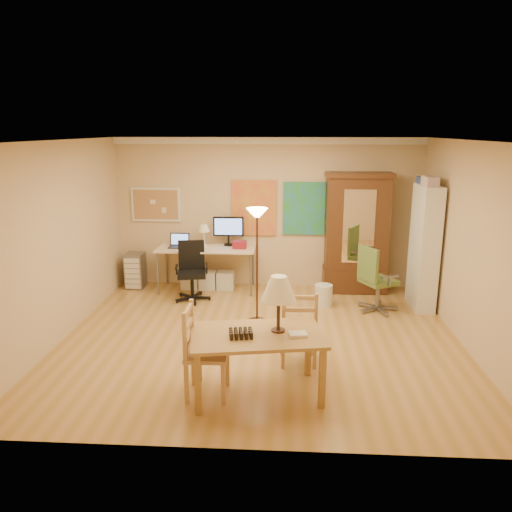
# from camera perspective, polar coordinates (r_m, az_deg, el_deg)

# --- Properties ---
(floor) EXTENTS (5.50, 5.50, 0.00)m
(floor) POSITION_cam_1_polar(r_m,az_deg,el_deg) (7.07, 0.53, -9.38)
(floor) COLOR #A87E3B
(floor) RESTS_ON ground
(crown_molding) EXTENTS (5.50, 0.08, 0.12)m
(crown_molding) POSITION_cam_1_polar(r_m,az_deg,el_deg) (8.93, 1.41, 13.03)
(crown_molding) COLOR white
(crown_molding) RESTS_ON floor
(corkboard) EXTENTS (0.90, 0.04, 0.62)m
(corkboard) POSITION_cam_1_polar(r_m,az_deg,el_deg) (9.34, -11.37, 5.79)
(corkboard) COLOR tan
(corkboard) RESTS_ON floor
(art_panel_left) EXTENTS (0.80, 0.04, 1.00)m
(art_panel_left) POSITION_cam_1_polar(r_m,az_deg,el_deg) (9.06, -0.22, 5.50)
(art_panel_left) COLOR gold
(art_panel_left) RESTS_ON floor
(art_panel_right) EXTENTS (0.75, 0.04, 0.95)m
(art_panel_right) POSITION_cam_1_polar(r_m,az_deg,el_deg) (9.05, 5.50, 5.42)
(art_panel_right) COLOR teal
(art_panel_right) RESTS_ON floor
(dining_table) EXTENTS (1.54, 1.07, 1.33)m
(dining_table) POSITION_cam_1_polar(r_m,az_deg,el_deg) (5.39, 1.03, -7.44)
(dining_table) COLOR brown
(dining_table) RESTS_ON floor
(ladder_chair_back) EXTENTS (0.46, 0.44, 0.96)m
(ladder_chair_back) POSITION_cam_1_polar(r_m,az_deg,el_deg) (6.22, 4.89, -8.34)
(ladder_chair_back) COLOR tan
(ladder_chair_back) RESTS_ON floor
(ladder_chair_left) EXTENTS (0.46, 0.48, 1.03)m
(ladder_chair_left) POSITION_cam_1_polar(r_m,az_deg,el_deg) (5.53, -5.97, -11.05)
(ladder_chair_left) COLOR tan
(ladder_chair_left) RESTS_ON floor
(torchiere_lamp) EXTENTS (0.32, 0.32, 1.74)m
(torchiere_lamp) POSITION_cam_1_polar(r_m,az_deg,el_deg) (7.24, 0.12, 2.80)
(torchiere_lamp) COLOR #42251A
(torchiere_lamp) RESTS_ON floor
(computer_desk) EXTENTS (1.74, 0.76, 1.32)m
(computer_desk) POSITION_cam_1_polar(r_m,az_deg,el_deg) (9.05, -5.40, -0.85)
(computer_desk) COLOR beige
(computer_desk) RESTS_ON floor
(office_chair_black) EXTENTS (0.62, 0.62, 1.00)m
(office_chair_black) POSITION_cam_1_polar(r_m,az_deg,el_deg) (8.58, -7.30, -3.25)
(office_chair_black) COLOR black
(office_chair_black) RESTS_ON floor
(office_chair_green) EXTENTS (0.66, 0.66, 1.07)m
(office_chair_green) POSITION_cam_1_polar(r_m,az_deg,el_deg) (8.21, 13.52, -4.22)
(office_chair_green) COLOR slate
(office_chair_green) RESTS_ON floor
(drawer_cart) EXTENTS (0.32, 0.38, 0.64)m
(drawer_cart) POSITION_cam_1_polar(r_m,az_deg,el_deg) (9.41, -13.63, -1.62)
(drawer_cart) COLOR slate
(drawer_cart) RESTS_ON floor
(armoire) EXTENTS (1.15, 0.55, 2.12)m
(armoire) POSITION_cam_1_polar(r_m,az_deg,el_deg) (9.00, 11.36, 1.73)
(armoire) COLOR #3C2310
(armoire) RESTS_ON floor
(bookshelf) EXTENTS (0.30, 0.80, 1.99)m
(bookshelf) POSITION_cam_1_polar(r_m,az_deg,el_deg) (8.43, 18.66, 0.89)
(bookshelf) COLOR white
(bookshelf) RESTS_ON floor
(wastebin) EXTENTS (0.29, 0.29, 0.37)m
(wastebin) POSITION_cam_1_polar(r_m,az_deg,el_deg) (8.29, 7.72, -4.50)
(wastebin) COLOR silver
(wastebin) RESTS_ON floor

